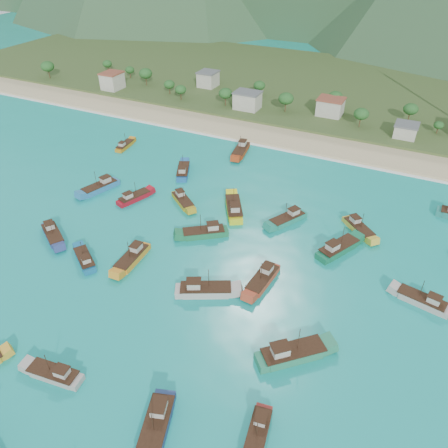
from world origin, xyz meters
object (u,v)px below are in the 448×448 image
at_px(boat_4, 422,301).
at_px(boat_26, 156,428).
at_px(boat_1, 100,187).
at_px(boat_31, 132,258).
at_px(boat_25, 134,198).
at_px(boat_15, 85,260).
at_px(boat_8, 125,146).
at_px(boat_14, 205,233).
at_px(boat_17, 338,249).
at_px(boat_12, 183,201).
at_px(boat_11, 53,235).
at_px(boat_24, 263,280).
at_px(boat_28, 292,354).
at_px(boat_29, 55,374).
at_px(boat_23, 183,171).
at_px(boat_22, 288,219).
at_px(boat_6, 258,434).
at_px(boat_32, 241,151).
at_px(boat_5, 205,290).
at_px(boat_9, 234,209).
at_px(boat_30, 359,228).

relative_size(boat_4, boat_26, 0.87).
height_order(boat_1, boat_31, boat_1).
bearing_deg(boat_25, boat_15, -58.34).
height_order(boat_8, boat_31, boat_31).
height_order(boat_14, boat_17, boat_17).
height_order(boat_12, boat_26, boat_26).
bearing_deg(boat_11, boat_12, 175.55).
height_order(boat_24, boat_25, boat_24).
distance_m(boat_28, boat_29, 40.46).
bearing_deg(boat_23, boat_14, -75.44).
bearing_deg(boat_22, boat_4, -176.73).
xyz_separation_m(boat_4, boat_17, (-19.24, 9.17, 0.15)).
relative_size(boat_15, boat_23, 0.85).
bearing_deg(boat_6, boat_25, -48.89).
height_order(boat_11, boat_32, boat_32).
bearing_deg(boat_26, boat_22, -107.28).
xyz_separation_m(boat_5, boat_9, (-7.44, 30.45, 0.05)).
bearing_deg(boat_11, boat_31, 125.23).
bearing_deg(boat_30, boat_22, -33.37).
bearing_deg(boat_15, boat_5, -49.87).
bearing_deg(boat_26, boat_1, -62.58).
xyz_separation_m(boat_14, boat_24, (18.89, -9.45, -0.03)).
relative_size(boat_14, boat_26, 0.89).
xyz_separation_m(boat_4, boat_5, (-40.48, -16.47, 0.14)).
relative_size(boat_1, boat_22, 1.07).
bearing_deg(boat_1, boat_8, -50.60).
bearing_deg(boat_4, boat_31, 115.52).
xyz_separation_m(boat_6, boat_30, (2.54, 59.36, 0.10)).
xyz_separation_m(boat_6, boat_11, (-63.30, 24.35, 0.15)).
bearing_deg(boat_9, boat_17, -39.78).
bearing_deg(boat_12, boat_1, -42.62).
xyz_separation_m(boat_15, boat_31, (9.34, 4.99, 0.15)).
height_order(boat_8, boat_11, boat_11).
bearing_deg(boat_11, boat_9, 162.71).
bearing_deg(boat_25, boat_22, 31.07).
bearing_deg(boat_4, boat_11, 112.72).
distance_m(boat_8, boat_25, 34.70).
height_order(boat_5, boat_25, boat_5).
relative_size(boat_8, boat_14, 0.82).
relative_size(boat_8, boat_24, 0.81).
height_order(boat_4, boat_6, boat_4).
bearing_deg(boat_25, boat_29, -48.20).
distance_m(boat_4, boat_8, 103.23).
bearing_deg(boat_22, boat_9, 34.89).
bearing_deg(boat_5, boat_6, 15.71).
bearing_deg(boat_24, boat_15, 21.25).
relative_size(boat_17, boat_22, 1.09).
distance_m(boat_15, boat_31, 10.59).
xyz_separation_m(boat_28, boat_30, (2.60, 43.57, -0.26)).
distance_m(boat_9, boat_24, 27.87).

